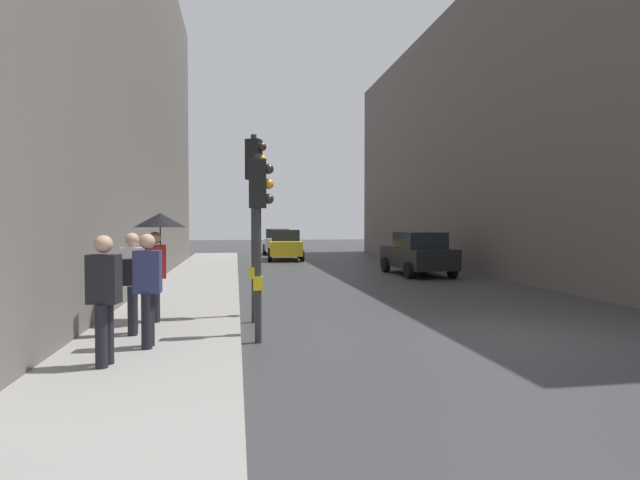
{
  "coord_description": "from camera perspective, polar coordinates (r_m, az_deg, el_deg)",
  "views": [
    {
      "loc": [
        -4.92,
        -8.64,
        2.07
      ],
      "look_at": [
        -2.17,
        7.89,
        1.56
      ],
      "focal_mm": 28.45,
      "sensor_mm": 36.0,
      "label": 1
    }
  ],
  "objects": [
    {
      "name": "ground_plane",
      "position": [
        10.16,
        20.1,
        -10.13
      ],
      "size": [
        120.0,
        120.0,
        0.0
      ],
      "primitive_type": "plane",
      "color": "#38383A"
    },
    {
      "name": "sidewalk_kerb",
      "position": [
        14.83,
        -14.45,
        -6.02
      ],
      "size": [
        2.75,
        40.0,
        0.16
      ],
      "primitive_type": "cube",
      "color": "gray",
      "rests_on": "ground"
    },
    {
      "name": "building_facade_right",
      "position": [
        27.58,
        25.98,
        9.91
      ],
      "size": [
        12.0,
        31.31,
        12.13
      ],
      "primitive_type": "cube",
      "color": "#5B514C",
      "rests_on": "ground"
    },
    {
      "name": "traffic_light_near_left",
      "position": [
        8.87,
        -6.86,
        3.06
      ],
      "size": [
        0.44,
        0.25,
        3.3
      ],
      "color": "#2D2D2D",
      "rests_on": "ground"
    },
    {
      "name": "traffic_light_near_right",
      "position": [
        10.74,
        -7.33,
        5.21
      ],
      "size": [
        0.45,
        0.34,
        3.95
      ],
      "color": "#2D2D2D",
      "rests_on": "ground"
    },
    {
      "name": "car_white_compact",
      "position": [
        35.83,
        -4.82,
        -0.16
      ],
      "size": [
        2.18,
        4.28,
        1.76
      ],
      "color": "silver",
      "rests_on": "ground"
    },
    {
      "name": "car_dark_suv",
      "position": [
        21.16,
        10.94,
        -1.51
      ],
      "size": [
        2.15,
        4.27,
        1.76
      ],
      "color": "black",
      "rests_on": "ground"
    },
    {
      "name": "car_yellow_taxi",
      "position": [
        29.7,
        -3.92,
        -0.55
      ],
      "size": [
        2.23,
        4.31,
        1.76
      ],
      "color": "yellow",
      "rests_on": "ground"
    },
    {
      "name": "pedestrian_with_umbrella",
      "position": [
        10.48,
        -17.7,
        0.4
      ],
      "size": [
        1.0,
        1.0,
        2.14
      ],
      "color": "black",
      "rests_on": "sidewalk_kerb"
    },
    {
      "name": "pedestrian_with_grey_backpack",
      "position": [
        8.33,
        -19.13,
        -4.62
      ],
      "size": [
        0.61,
        0.36,
        1.77
      ],
      "color": "black",
      "rests_on": "sidewalk_kerb"
    },
    {
      "name": "pedestrian_with_black_backpack",
      "position": [
        9.4,
        -20.63,
        -3.92
      ],
      "size": [
        0.63,
        0.37,
        1.77
      ],
      "color": "black",
      "rests_on": "sidewalk_kerb"
    },
    {
      "name": "pedestrian_in_dark_coat",
      "position": [
        7.45,
        -23.12,
        -5.65
      ],
      "size": [
        0.44,
        0.36,
        1.77
      ],
      "color": "black",
      "rests_on": "sidewalk_kerb"
    }
  ]
}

